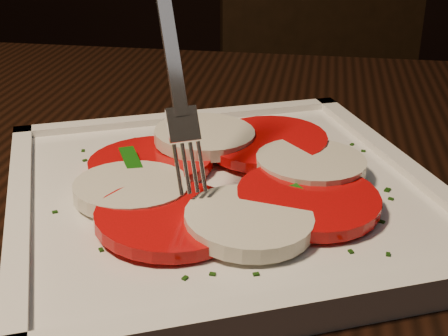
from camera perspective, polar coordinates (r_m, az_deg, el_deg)
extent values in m
cube|color=black|center=(0.48, 1.29, -4.01)|extent=(1.22, 0.83, 0.04)
cube|color=black|center=(1.24, 10.54, 0.12)|extent=(0.51, 0.51, 0.04)
cube|color=black|center=(1.34, 9.01, 13.39)|extent=(0.42, 0.15, 0.46)
cylinder|color=black|center=(1.18, 3.52, -14.92)|extent=(0.04, 0.04, 0.41)
cylinder|color=black|center=(1.47, 1.02, -5.95)|extent=(0.04, 0.04, 0.41)
cylinder|color=black|center=(1.56, 14.30, -4.93)|extent=(0.04, 0.04, 0.41)
cube|color=white|center=(0.45, 0.00, -2.62)|extent=(0.38, 0.38, 0.01)
cylinder|color=red|center=(0.47, -6.70, 0.52)|extent=(0.09, 0.09, 0.01)
cylinder|color=silver|center=(0.43, -8.41, -1.93)|extent=(0.08, 0.08, 0.01)
cylinder|color=red|center=(0.39, -4.94, -4.57)|extent=(0.09, 0.09, 0.01)
cylinder|color=silver|center=(0.38, 2.29, -4.87)|extent=(0.08, 0.08, 0.01)
cylinder|color=red|center=(0.41, 7.72, -2.77)|extent=(0.09, 0.09, 0.01)
cylinder|color=silver|center=(0.45, 7.94, 0.36)|extent=(0.08, 0.08, 0.01)
cylinder|color=red|center=(0.49, 3.95, 2.35)|extent=(0.09, 0.09, 0.01)
cylinder|color=silver|center=(0.49, -1.77, 2.93)|extent=(0.08, 0.08, 0.01)
cube|color=#15550E|center=(0.48, 6.52, 1.58)|extent=(0.03, 0.01, 0.00)
cube|color=#15550E|center=(0.40, 3.55, -2.86)|extent=(0.02, 0.04, 0.01)
cube|color=#15550E|center=(0.46, -8.43, 0.65)|extent=(0.03, 0.04, 0.01)
cube|color=#15550E|center=(0.43, 9.68, -1.13)|extent=(0.03, 0.03, 0.00)
cube|color=#15550E|center=(0.45, 5.92, -0.10)|extent=(0.04, 0.04, 0.00)
cube|color=#15550E|center=(0.40, 7.72, -2.90)|extent=(0.03, 0.04, 0.01)
cube|color=#15550E|center=(0.48, 0.29, 2.01)|extent=(0.03, 0.04, 0.00)
cube|color=#133609|center=(0.38, -11.17, -7.35)|extent=(0.00, 0.00, 0.00)
cube|color=#133609|center=(0.35, -1.06, -9.67)|extent=(0.00, 0.00, 0.00)
cube|color=#133609|center=(0.51, -12.76, 1.56)|extent=(0.00, 0.00, 0.00)
cube|color=#133609|center=(0.43, 14.04, -3.52)|extent=(0.00, 0.00, 0.00)
cube|color=#133609|center=(0.52, 11.63, 2.13)|extent=(0.00, 0.00, 0.00)
cube|color=#133609|center=(0.45, 14.78, -1.88)|extent=(0.00, 0.00, 0.00)
cube|color=#133609|center=(0.49, -12.60, 0.68)|extent=(0.00, 0.00, 0.00)
cube|color=#133609|center=(0.41, 14.24, -4.78)|extent=(0.00, 0.00, 0.00)
cube|color=#133609|center=(0.46, -11.78, -1.10)|extent=(0.00, 0.00, 0.00)
cube|color=#133609|center=(0.46, 12.56, -0.92)|extent=(0.00, 0.00, 0.00)
cube|color=#133609|center=(0.35, 2.95, -9.67)|extent=(0.00, 0.00, 0.00)
cube|color=#133609|center=(0.37, -2.51, -7.93)|extent=(0.00, 0.00, 0.00)
cube|color=#133609|center=(0.51, 12.63, 1.53)|extent=(0.00, 0.00, 0.00)
cube|color=#133609|center=(0.35, -3.58, -10.01)|extent=(0.00, 0.00, 0.00)
cube|color=#133609|center=(0.48, 10.51, 0.27)|extent=(0.00, 0.00, 0.00)
cube|color=#133609|center=(0.42, -15.20, -3.90)|extent=(0.00, 0.00, 0.00)
cube|color=#133609|center=(0.53, -2.22, 3.14)|extent=(0.00, 0.00, 0.00)
cube|color=#133609|center=(0.38, 14.77, -7.64)|extent=(0.00, 0.00, 0.00)
cube|color=#133609|center=(0.45, 14.64, -2.02)|extent=(0.00, 0.00, 0.00)
cube|color=#133609|center=(0.52, 5.13, 2.62)|extent=(0.00, 0.00, 0.00)
cube|color=#133609|center=(0.36, 2.32, -8.33)|extent=(0.00, 0.00, 0.00)
cube|color=#133609|center=(0.40, -11.48, -5.07)|extent=(0.00, 0.00, 0.00)
cube|color=#133609|center=(0.53, -8.11, 2.65)|extent=(0.00, 0.00, 0.00)
cube|color=#133609|center=(0.44, 15.01, -2.74)|extent=(0.00, 0.00, 0.00)
cube|color=#133609|center=(0.54, -6.04, 3.52)|extent=(0.00, 0.00, 0.00)
cube|color=#133609|center=(0.53, 9.07, 2.59)|extent=(0.00, 0.00, 0.00)
cube|color=#133609|center=(0.38, 11.52, -7.50)|extent=(0.00, 0.00, 0.00)
cube|color=#133609|center=(0.52, 5.05, 2.60)|extent=(0.00, 0.00, 0.00)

